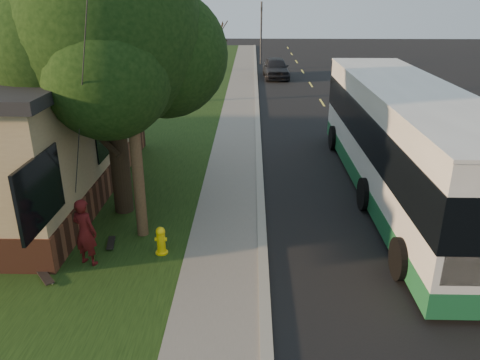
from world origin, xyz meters
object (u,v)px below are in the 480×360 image
at_px(skateboarder, 85,232).
at_px(skateboard_spare, 45,276).
at_px(transit_bus, 406,140).
at_px(bare_tree_near, 199,67).
at_px(leafy_tree, 110,37).
at_px(utility_pole, 128,67).
at_px(skateboard_main, 111,243).
at_px(distant_car, 276,68).
at_px(fire_hydrant, 161,241).
at_px(bare_tree_far, 220,47).
at_px(traffic_signal, 261,29).

bearing_deg(skateboarder, skateboard_spare, 60.66).
bearing_deg(transit_bus, bare_tree_near, 120.07).
bearing_deg(skateboarder, leafy_tree, -72.21).
bearing_deg(skateboard_spare, utility_pole, 50.38).
xyz_separation_m(transit_bus, skateboard_spare, (-9.74, -5.22, -1.80)).
bearing_deg(leafy_tree, transit_bus, 8.76).
bearing_deg(skateboard_spare, skateboard_main, 55.49).
relative_size(leafy_tree, bare_tree_near, 1.81).
relative_size(bare_tree_near, transit_bus, 0.32).
distance_m(utility_pole, distant_car, 26.53).
bearing_deg(fire_hydrant, bare_tree_far, 90.76).
height_order(skateboard_main, distant_car, distant_car).
relative_size(bare_tree_near, traffic_signal, 0.78).
height_order(transit_bus, distant_car, transit_bus).
relative_size(fire_hydrant, bare_tree_far, 0.18).
height_order(bare_tree_near, skateboard_spare, bare_tree_near).
bearing_deg(bare_tree_near, skateboard_main, -91.72).
distance_m(traffic_signal, distant_car, 7.67).
relative_size(skateboard_main, skateboard_spare, 0.97).
bearing_deg(fire_hydrant, utility_pole, 125.38).
relative_size(bare_tree_far, transit_bus, 0.30).
xyz_separation_m(skateboard_main, skateboard_spare, (-1.11, -1.61, 0.01)).
relative_size(utility_pole, distant_car, 1.97).
distance_m(skateboarder, distant_car, 27.93).
relative_size(bare_tree_far, skateboard_main, 5.45).
bearing_deg(utility_pole, fire_hydrant, -54.62).
distance_m(utility_pole, transit_bus, 8.88).
height_order(traffic_signal, skateboard_main, traffic_signal).
bearing_deg(distant_car, bare_tree_near, -122.70).
xyz_separation_m(leafy_tree, skateboard_main, (0.14, -2.25, -5.05)).
bearing_deg(transit_bus, skateboarder, -153.12).
relative_size(traffic_signal, distant_car, 1.19).
distance_m(leafy_tree, skateboard_main, 5.53).
relative_size(utility_pole, skateboard_main, 12.27).
bearing_deg(skateboarder, distant_car, -81.75).
distance_m(utility_pole, skateboard_spare, 5.34).
bearing_deg(skateboard_main, fire_hydrant, -15.45).
distance_m(skateboard_main, skateboard_spare, 1.95).
height_order(fire_hydrant, bare_tree_far, bare_tree_far).
bearing_deg(transit_bus, leafy_tree, -171.24).
relative_size(fire_hydrant, utility_pole, 0.08).
bearing_deg(traffic_signal, leafy_tree, -98.47).
height_order(fire_hydrant, distant_car, distant_car).
relative_size(utility_pole, transit_bus, 0.68).
bearing_deg(utility_pole, skateboarder, -123.67).
relative_size(bare_tree_far, skateboard_spare, 5.28).
xyz_separation_m(bare_tree_far, skateboard_spare, (-2.13, -31.22, -1.88)).
bearing_deg(skateboard_spare, traffic_signal, 80.91).
bearing_deg(transit_bus, distant_car, 97.62).
relative_size(utility_pole, traffic_signal, 1.65).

